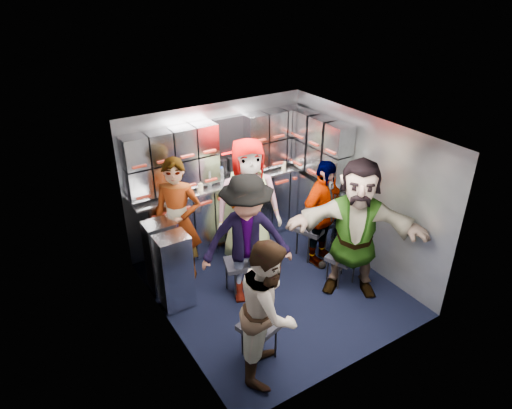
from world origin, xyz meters
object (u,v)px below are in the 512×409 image
jump_seat_near_right (342,258)px  attendant_arc_c (248,203)px  jump_seat_near_left (259,328)px  jump_seat_mid_left (240,265)px  attendant_arc_e (356,229)px  attendant_standing (178,221)px  attendant_arc_a (269,309)px  attendant_arc_d (322,214)px  attendant_arc_b (247,241)px  jump_seat_center (242,232)px  jump_seat_mid_right (312,229)px

jump_seat_near_right → attendant_arc_c: size_ratio=0.24×
jump_seat_near_left → jump_seat_mid_left: bearing=69.7°
attendant_arc_e → jump_seat_near_left: bearing=-126.8°
attendant_standing → attendant_arc_e: 2.23m
attendant_standing → attendant_arc_a: (0.11, -1.95, -0.07)m
jump_seat_near_left → attendant_arc_d: 2.00m
attendant_standing → attendant_arc_d: bearing=16.8°
attendant_arc_b → attendant_arc_e: 1.33m
jump_seat_center → jump_seat_near_right: (0.76, -1.26, 0.01)m
jump_seat_mid_left → jump_seat_mid_right: 1.28m
attendant_standing → attendant_arc_a: bearing=-48.0°
jump_seat_near_right → attendant_arc_a: size_ratio=0.28×
jump_seat_center → jump_seat_mid_left: bearing=-122.2°
jump_seat_near_left → jump_seat_near_right: jump_seat_near_left is taller
jump_seat_center → attendant_arc_c: bearing=-90.0°
jump_seat_near_left → jump_seat_near_right: (1.61, 0.52, -0.02)m
attendant_arc_c → attendant_arc_e: size_ratio=1.00×
attendant_arc_a → attendant_arc_c: size_ratio=0.85×
attendant_standing → jump_seat_center: bearing=40.2°
attendant_arc_d → attendant_standing: bearing=143.1°
jump_seat_near_right → attendant_standing: (-1.71, 1.24, 0.48)m
attendant_arc_e → attendant_standing: bearing=-178.5°
attendant_arc_c → attendant_arc_d: size_ratio=1.19×
attendant_arc_e → attendant_arc_d: bearing=126.4°
attendant_arc_d → jump_seat_near_left: bearing=-162.7°
attendant_arc_b → attendant_arc_c: 0.84m
jump_seat_mid_left → attendant_arc_c: size_ratio=0.25×
jump_seat_mid_left → jump_seat_near_right: (1.21, -0.55, -0.02)m
attendant_arc_c → jump_seat_near_right: bearing=-36.9°
attendant_arc_c → jump_seat_mid_left: bearing=-112.3°
jump_seat_center → attendant_arc_b: attendant_arc_b is taller
jump_seat_center → jump_seat_near_right: 1.48m
jump_seat_mid_right → attendant_arc_a: 2.20m
attendant_arc_b → attendant_arc_c: size_ratio=0.93×
attendant_arc_b → attendant_arc_c: attendant_arc_c is taller
jump_seat_mid_left → jump_seat_near_right: jump_seat_mid_left is taller
jump_seat_near_left → attendant_arc_d: bearing=32.0°
attendant_standing → attendant_arc_e: (1.71, -1.42, 0.06)m
jump_seat_mid_left → attendant_arc_c: 0.87m
jump_seat_mid_left → attendant_arc_a: 1.37m
jump_seat_near_right → attendant_arc_a: attendant_arc_a is taller
attendant_arc_d → jump_seat_center: bearing=123.2°
jump_seat_near_left → attendant_standing: (-0.11, 1.77, 0.46)m
jump_seat_near_left → jump_seat_mid_left: size_ratio=0.99×
attendant_standing → attendant_arc_d: 1.92m
jump_seat_center → attendant_arc_c: attendant_arc_c is taller
jump_seat_mid_left → jump_seat_mid_right: (1.27, 0.15, 0.06)m
attendant_arc_d → jump_seat_mid_left: bearing=163.9°
attendant_arc_d → jump_seat_mid_right: bearing=75.3°
jump_seat_near_left → attendant_arc_c: size_ratio=0.25×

